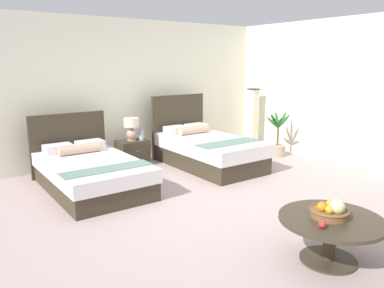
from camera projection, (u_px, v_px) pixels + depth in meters
name	position (u px, v px, depth m)	size (l,w,h in m)	color
ground_plane	(211.00, 204.00, 5.22)	(10.31, 9.46, 0.02)	#AD9793
wall_back	(117.00, 91.00, 7.27)	(10.31, 0.12, 2.71)	silver
wall_side_right	(338.00, 92.00, 7.15)	(0.12, 5.06, 2.71)	silver
bed_near_window	(90.00, 172.00, 5.77)	(1.29, 2.09, 1.06)	#382F21
bed_near_corner	(207.00, 150.00, 7.04)	(1.21, 2.11, 1.26)	#382F21
nightstand	(133.00, 153.00, 7.05)	(0.55, 0.41, 0.48)	#382F21
table_lamp	(131.00, 127.00, 6.96)	(0.27, 0.27, 0.42)	tan
vase	(141.00, 135.00, 7.04)	(0.10, 0.10, 0.20)	#B0B7C4
coffee_table	(331.00, 228.00, 3.63)	(0.99, 0.99, 0.45)	#382F21
fruit_bowl	(330.00, 211.00, 3.61)	(0.37, 0.37, 0.20)	brown
loose_apple	(322.00, 224.00, 3.38)	(0.07, 0.07, 0.07)	red
floor_lamp_corner	(253.00, 118.00, 8.54)	(0.22, 0.22, 1.33)	#462825
potted_palm	(277.00, 143.00, 7.79)	(0.60, 0.47, 0.92)	tan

